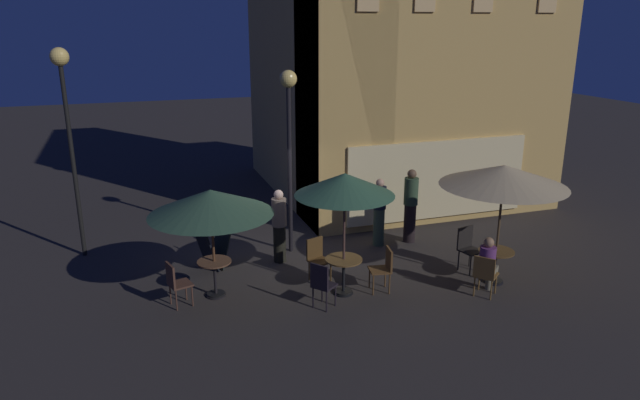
# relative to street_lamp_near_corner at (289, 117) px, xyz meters

# --- Properties ---
(ground_plane) EXTENTS (60.00, 60.00, 0.00)m
(ground_plane) POSITION_rel_street_lamp_near_corner_xyz_m (-0.46, -0.36, -3.22)
(ground_plane) COLOR #302B28
(cafe_building) EXTENTS (7.43, 7.83, 7.81)m
(cafe_building) POSITION_rel_street_lamp_near_corner_xyz_m (3.27, 3.08, 0.68)
(cafe_building) COLOR tan
(cafe_building) RESTS_ON ground
(street_lamp_near_corner) EXTENTS (0.39, 0.39, 4.27)m
(street_lamp_near_corner) POSITION_rel_street_lamp_near_corner_xyz_m (0.00, 0.00, 0.00)
(street_lamp_near_corner) COLOR black
(street_lamp_near_corner) RESTS_ON ground
(street_lamp_down_street) EXTENTS (0.40, 0.40, 4.76)m
(street_lamp_down_street) POSITION_rel_street_lamp_near_corner_xyz_m (-4.68, 1.32, 0.37)
(street_lamp_down_street) COLOR black
(street_lamp_down_street) RESTS_ON ground
(menu_sandwich_board) EXTENTS (0.81, 0.76, 0.90)m
(menu_sandwich_board) POSITION_rel_street_lamp_near_corner_xyz_m (-1.90, -0.44, -2.76)
(menu_sandwich_board) COLOR black
(menu_sandwich_board) RESTS_ON ground
(cafe_table_0) EXTENTS (0.68, 0.68, 0.75)m
(cafe_table_0) POSITION_rel_street_lamp_near_corner_xyz_m (-2.08, -1.80, -2.70)
(cafe_table_0) COLOR black
(cafe_table_0) RESTS_ON ground
(cafe_table_1) EXTENTS (0.74, 0.74, 0.76)m
(cafe_table_1) POSITION_rel_street_lamp_near_corner_xyz_m (0.38, -2.53, -2.67)
(cafe_table_1) COLOR black
(cafe_table_1) RESTS_ON ground
(cafe_table_2) EXTENTS (0.74, 0.74, 0.72)m
(cafe_table_2) POSITION_rel_street_lamp_near_corner_xyz_m (3.58, -3.06, -2.70)
(cafe_table_2) COLOR black
(cafe_table_2) RESTS_ON ground
(patio_umbrella_0) EXTENTS (2.42, 2.42, 2.22)m
(patio_umbrella_0) POSITION_rel_street_lamp_near_corner_xyz_m (-2.08, -1.80, -1.26)
(patio_umbrella_0) COLOR black
(patio_umbrella_0) RESTS_ON ground
(patio_umbrella_1) EXTENTS (1.95, 1.95, 2.52)m
(patio_umbrella_1) POSITION_rel_street_lamp_near_corner_xyz_m (0.38, -2.53, -0.94)
(patio_umbrella_1) COLOR black
(patio_umbrella_1) RESTS_ON ground
(patio_umbrella_2) EXTENTS (2.55, 2.55, 2.55)m
(patio_umbrella_2) POSITION_rel_street_lamp_near_corner_xyz_m (3.58, -3.06, -0.90)
(patio_umbrella_2) COLOR black
(patio_umbrella_2) RESTS_ON ground
(cafe_chair_0) EXTENTS (0.49, 0.49, 0.90)m
(cafe_chair_0) POSITION_rel_street_lamp_near_corner_xyz_m (-2.86, -2.02, -2.69)
(cafe_chair_0) COLOR #4D3024
(cafe_chair_0) RESTS_ON ground
(cafe_chair_1) EXTENTS (0.54, 0.54, 0.94)m
(cafe_chair_1) POSITION_rel_street_lamp_near_corner_xyz_m (-0.25, -3.00, -2.67)
(cafe_chair_1) COLOR black
(cafe_chair_1) RESTS_ON ground
(cafe_chair_2) EXTENTS (0.49, 0.49, 0.92)m
(cafe_chair_2) POSITION_rel_street_lamp_near_corner_xyz_m (1.20, -2.68, -2.67)
(cafe_chair_2) COLOR brown
(cafe_chair_2) RESTS_ON ground
(cafe_chair_3) EXTENTS (0.52, 0.52, 0.91)m
(cafe_chair_3) POSITION_rel_street_lamp_near_corner_xyz_m (0.09, -1.72, -2.68)
(cafe_chair_3) COLOR #503518
(cafe_chair_3) RESTS_ON ground
(cafe_chair_4) EXTENTS (0.53, 0.53, 0.98)m
(cafe_chair_4) POSITION_rel_street_lamp_near_corner_xyz_m (3.39, -2.30, -2.64)
(cafe_chair_4) COLOR black
(cafe_chair_4) RESTS_ON ground
(cafe_chair_5) EXTENTS (0.59, 0.59, 0.88)m
(cafe_chair_5) POSITION_rel_street_lamp_near_corner_xyz_m (2.98, -3.56, -2.70)
(cafe_chair_5) COLOR brown
(cafe_chair_5) RESTS_ON ground
(patron_seated_0) EXTENTS (0.51, 0.49, 1.23)m
(patron_seated_0) POSITION_rel_street_lamp_near_corner_xyz_m (3.09, -3.47, -2.53)
(patron_seated_0) COLOR #766F56
(patron_seated_0) RESTS_ON ground
(patron_standing_1) EXTENTS (0.35, 0.35, 1.85)m
(patron_standing_1) POSITION_rel_street_lamp_near_corner_xyz_m (2.98, -0.34, -2.28)
(patron_standing_1) COLOR black
(patron_standing_1) RESTS_ON ground
(patron_standing_2) EXTENTS (0.33, 0.33, 1.71)m
(patron_standing_2) POSITION_rel_street_lamp_near_corner_xyz_m (-0.41, -0.53, -2.36)
(patron_standing_2) COLOR black
(patron_standing_2) RESTS_ON ground
(patron_standing_3) EXTENTS (0.32, 0.32, 1.69)m
(patron_standing_3) POSITION_rel_street_lamp_near_corner_xyz_m (2.15, -0.32, -2.37)
(patron_standing_3) COLOR #374934
(patron_standing_3) RESTS_ON ground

